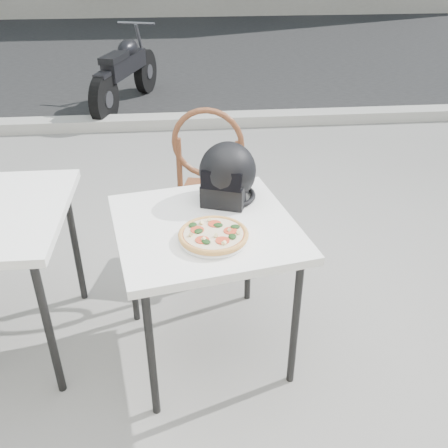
{
  "coord_description": "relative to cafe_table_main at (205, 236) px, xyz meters",
  "views": [
    {
      "loc": [
        -0.14,
        -2.4,
        1.91
      ],
      "look_at": [
        0.03,
        -0.55,
        0.81
      ],
      "focal_mm": 40.0,
      "sensor_mm": 36.0,
      "label": 1
    }
  ],
  "objects": [
    {
      "name": "motorcycle",
      "position": [
        -0.7,
        4.25,
        -0.29
      ],
      "size": [
        0.72,
        1.8,
        0.92
      ],
      "rotation": [
        0.0,
        0.0,
        -0.32
      ],
      "color": "black",
      "rests_on": "street_asphalt"
    },
    {
      "name": "curb",
      "position": [
        0.05,
        3.46,
        -0.63
      ],
      "size": [
        30.0,
        0.25,
        0.12
      ],
      "primitive_type": "cube",
      "color": "#AAA99F",
      "rests_on": "ground"
    },
    {
      "name": "helmet",
      "position": [
        0.12,
        0.23,
        0.2
      ],
      "size": [
        0.36,
        0.37,
        0.29
      ],
      "rotation": [
        0.0,
        0.0,
        -0.34
      ],
      "color": "black",
      "rests_on": "cafe_table_main"
    },
    {
      "name": "ground",
      "position": [
        0.05,
        0.46,
        -0.69
      ],
      "size": [
        80.0,
        80.0,
        0.0
      ],
      "primitive_type": "plane",
      "color": "gray",
      "rests_on": "ground"
    },
    {
      "name": "plate",
      "position": [
        0.03,
        -0.15,
        0.08
      ],
      "size": [
        0.32,
        0.32,
        0.02
      ],
      "rotation": [
        0.0,
        0.0,
        0.09
      ],
      "color": "white",
      "rests_on": "cafe_table_main"
    },
    {
      "name": "cafe_table_main",
      "position": [
        0.0,
        0.0,
        0.0
      ],
      "size": [
        0.94,
        0.94,
        0.76
      ],
      "rotation": [
        0.0,
        0.0,
        0.19
      ],
      "color": "white",
      "rests_on": "ground"
    },
    {
      "name": "street_asphalt",
      "position": [
        0.05,
        7.46,
        -0.69
      ],
      "size": [
        30.0,
        8.0,
        0.0
      ],
      "primitive_type": "cube",
      "color": "black",
      "rests_on": "ground"
    },
    {
      "name": "cafe_chair_main",
      "position": [
        0.08,
        0.74,
        -0.08
      ],
      "size": [
        0.51,
        0.51,
        1.09
      ],
      "rotation": [
        0.0,
        0.0,
        2.9
      ],
      "color": "brown",
      "rests_on": "ground"
    },
    {
      "name": "pizza",
      "position": [
        0.03,
        -0.15,
        0.1
      ],
      "size": [
        0.32,
        0.32,
        0.04
      ],
      "rotation": [
        0.0,
        0.0,
        -0.06
      ],
      "color": "#DFA151",
      "rests_on": "plate"
    }
  ]
}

